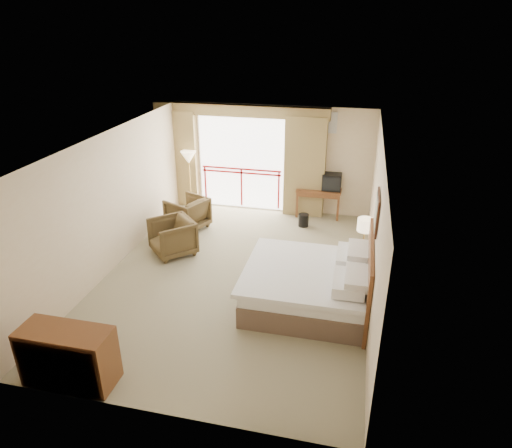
% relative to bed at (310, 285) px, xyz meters
% --- Properties ---
extents(floor, '(7.00, 7.00, 0.00)m').
position_rel_bed_xyz_m(floor, '(-1.50, 0.60, -0.38)').
color(floor, gray).
rests_on(floor, ground).
extents(ceiling, '(7.00, 7.00, 0.00)m').
position_rel_bed_xyz_m(ceiling, '(-1.50, 0.60, 2.32)').
color(ceiling, white).
rests_on(ceiling, wall_back).
extents(wall_back, '(5.00, 0.00, 5.00)m').
position_rel_bed_xyz_m(wall_back, '(-1.50, 4.10, 0.97)').
color(wall_back, beige).
rests_on(wall_back, ground).
extents(wall_front, '(5.00, 0.00, 5.00)m').
position_rel_bed_xyz_m(wall_front, '(-1.50, -2.90, 0.97)').
color(wall_front, beige).
rests_on(wall_front, ground).
extents(wall_left, '(0.00, 7.00, 7.00)m').
position_rel_bed_xyz_m(wall_left, '(-4.00, 0.60, 0.97)').
color(wall_left, beige).
rests_on(wall_left, ground).
extents(wall_right, '(0.00, 7.00, 7.00)m').
position_rel_bed_xyz_m(wall_right, '(1.00, 0.60, 0.97)').
color(wall_right, beige).
rests_on(wall_right, ground).
extents(balcony_door, '(2.40, 0.00, 2.40)m').
position_rel_bed_xyz_m(balcony_door, '(-2.30, 4.08, 0.82)').
color(balcony_door, white).
rests_on(balcony_door, wall_back).
extents(balcony_railing, '(2.09, 0.03, 1.02)m').
position_rel_bed_xyz_m(balcony_railing, '(-2.30, 4.06, 0.44)').
color(balcony_railing, '#A90E0F').
rests_on(balcony_railing, wall_back).
extents(curtain_left, '(1.00, 0.26, 2.50)m').
position_rel_bed_xyz_m(curtain_left, '(-3.95, 3.95, 0.87)').
color(curtain_left, olive).
rests_on(curtain_left, wall_back).
extents(curtain_right, '(1.00, 0.26, 2.50)m').
position_rel_bed_xyz_m(curtain_right, '(-0.65, 3.95, 0.87)').
color(curtain_right, olive).
rests_on(curtain_right, wall_back).
extents(valance, '(4.40, 0.22, 0.28)m').
position_rel_bed_xyz_m(valance, '(-2.30, 3.98, 2.17)').
color(valance, olive).
rests_on(valance, wall_back).
extents(hvac_vent, '(0.50, 0.04, 0.50)m').
position_rel_bed_xyz_m(hvac_vent, '(-0.20, 4.07, 1.97)').
color(hvac_vent, silver).
rests_on(hvac_vent, wall_back).
extents(bed, '(2.13, 2.06, 0.97)m').
position_rel_bed_xyz_m(bed, '(0.00, 0.00, 0.00)').
color(bed, brown).
rests_on(bed, floor).
extents(headboard, '(0.06, 2.10, 1.30)m').
position_rel_bed_xyz_m(headboard, '(0.96, 0.00, 0.27)').
color(headboard, '#5B2F18').
rests_on(headboard, wall_right).
extents(framed_art, '(0.04, 0.72, 0.60)m').
position_rel_bed_xyz_m(framed_art, '(0.97, 0.00, 1.47)').
color(framed_art, black).
rests_on(framed_art, wall_right).
extents(nightstand, '(0.41, 0.48, 0.55)m').
position_rel_bed_xyz_m(nightstand, '(0.87, 1.36, -0.10)').
color(nightstand, '#5B2F18').
rests_on(nightstand, floor).
extents(table_lamp, '(0.31, 0.31, 0.54)m').
position_rel_bed_xyz_m(table_lamp, '(0.87, 1.41, 0.60)').
color(table_lamp, tan).
rests_on(table_lamp, nightstand).
extents(phone, '(0.18, 0.15, 0.08)m').
position_rel_bed_xyz_m(phone, '(0.82, 1.21, 0.22)').
color(phone, black).
rests_on(phone, nightstand).
extents(desk, '(1.11, 0.54, 0.72)m').
position_rel_bed_xyz_m(desk, '(-0.26, 3.99, 0.19)').
color(desk, '#5B2F18').
rests_on(desk, floor).
extents(tv, '(0.46, 0.37, 0.42)m').
position_rel_bed_xyz_m(tv, '(0.04, 3.93, 0.55)').
color(tv, black).
rests_on(tv, desk).
extents(coffee_maker, '(0.14, 0.14, 0.28)m').
position_rel_bed_xyz_m(coffee_maker, '(-0.61, 3.94, 0.48)').
color(coffee_maker, black).
rests_on(coffee_maker, desk).
extents(cup, '(0.08, 0.08, 0.10)m').
position_rel_bed_xyz_m(cup, '(-0.46, 3.89, 0.39)').
color(cup, white).
rests_on(cup, desk).
extents(wastebasket, '(0.28, 0.28, 0.31)m').
position_rel_bed_xyz_m(wastebasket, '(-0.53, 3.22, -0.22)').
color(wastebasket, black).
rests_on(wastebasket, floor).
extents(armchair_far, '(1.10, 1.09, 0.76)m').
position_rel_bed_xyz_m(armchair_far, '(-3.21, 2.50, -0.38)').
color(armchair_far, '#44331A').
rests_on(armchair_far, floor).
extents(armchair_near, '(1.19, 1.19, 0.78)m').
position_rel_bed_xyz_m(armchair_near, '(-3.07, 1.21, -0.38)').
color(armchair_near, '#44331A').
rests_on(armchair_near, floor).
extents(side_table, '(0.51, 0.51, 0.55)m').
position_rel_bed_xyz_m(side_table, '(-3.25, 1.86, 0.00)').
color(side_table, black).
rests_on(side_table, floor).
extents(book, '(0.23, 0.27, 0.02)m').
position_rel_bed_xyz_m(book, '(-3.25, 1.86, 0.18)').
color(book, white).
rests_on(book, side_table).
extents(floor_lamp, '(0.39, 0.39, 1.54)m').
position_rel_bed_xyz_m(floor_lamp, '(-3.57, 3.69, 0.95)').
color(floor_lamp, tan).
rests_on(floor_lamp, floor).
extents(dresser, '(1.27, 0.54, 0.84)m').
position_rel_bed_xyz_m(dresser, '(-3.00, -2.62, 0.05)').
color(dresser, '#5B2F18').
rests_on(dresser, floor).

